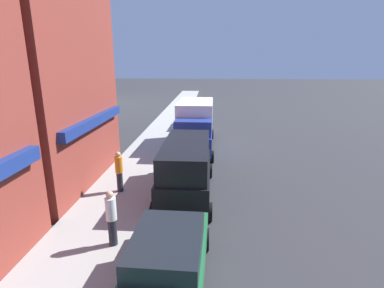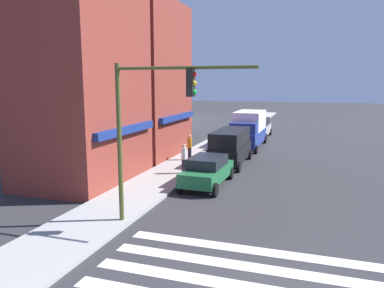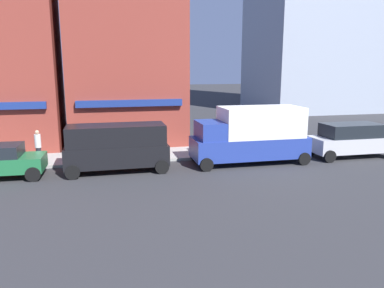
{
  "view_description": "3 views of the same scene",
  "coord_description": "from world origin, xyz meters",
  "px_view_note": "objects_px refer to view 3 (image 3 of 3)",
  "views": [
    {
      "loc": [
        4.37,
        3.7,
        5.6
      ],
      "look_at": [
        20.03,
        4.7,
        1.2
      ],
      "focal_mm": 28.0,
      "sensor_mm": 36.0,
      "label": 1
    },
    {
      "loc": [
        -8.23,
        -0.65,
        5.52
      ],
      "look_at": [
        11.89,
        6.0,
        2.0
      ],
      "focal_mm": 35.0,
      "sensor_mm": 36.0,
      "label": 2
    },
    {
      "loc": [
        15.62,
        -13.8,
        5.09
      ],
      "look_at": [
        20.03,
        4.7,
        1.2
      ],
      "focal_mm": 35.0,
      "sensor_mm": 36.0,
      "label": 3
    }
  ],
  "objects_px": {
    "box_truck_blue": "(251,134)",
    "pedestrian_orange_vest": "(113,140)",
    "suv_silver": "(351,139)",
    "van_black": "(117,146)",
    "pedestrian_white_shirt": "(38,146)"
  },
  "relations": [
    {
      "from": "box_truck_blue",
      "to": "pedestrian_orange_vest",
      "type": "relative_size",
      "value": 3.51
    },
    {
      "from": "box_truck_blue",
      "to": "suv_silver",
      "type": "bearing_deg",
      "value": 0.49
    },
    {
      "from": "suv_silver",
      "to": "pedestrian_orange_vest",
      "type": "height_order",
      "value": "suv_silver"
    },
    {
      "from": "van_black",
      "to": "suv_silver",
      "type": "distance_m",
      "value": 13.28
    },
    {
      "from": "pedestrian_orange_vest",
      "to": "box_truck_blue",
      "type": "bearing_deg",
      "value": -59.54
    },
    {
      "from": "box_truck_blue",
      "to": "van_black",
      "type": "bearing_deg",
      "value": -179.51
    },
    {
      "from": "van_black",
      "to": "box_truck_blue",
      "type": "distance_m",
      "value": 7.11
    },
    {
      "from": "pedestrian_white_shirt",
      "to": "box_truck_blue",
      "type": "bearing_deg",
      "value": 15.48
    },
    {
      "from": "box_truck_blue",
      "to": "pedestrian_orange_vest",
      "type": "xyz_separation_m",
      "value": [
        -7.23,
        2.85,
        -0.51
      ]
    },
    {
      "from": "suv_silver",
      "to": "pedestrian_white_shirt",
      "type": "relative_size",
      "value": 2.67
    },
    {
      "from": "van_black",
      "to": "pedestrian_orange_vest",
      "type": "relative_size",
      "value": 2.83
    },
    {
      "from": "van_black",
      "to": "box_truck_blue",
      "type": "xyz_separation_m",
      "value": [
        7.1,
        0.0,
        0.3
      ]
    },
    {
      "from": "box_truck_blue",
      "to": "pedestrian_white_shirt",
      "type": "bearing_deg",
      "value": 170.67
    },
    {
      "from": "box_truck_blue",
      "to": "pedestrian_orange_vest",
      "type": "bearing_deg",
      "value": 159.0
    },
    {
      "from": "van_black",
      "to": "pedestrian_orange_vest",
      "type": "bearing_deg",
      "value": 92.58
    }
  ]
}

